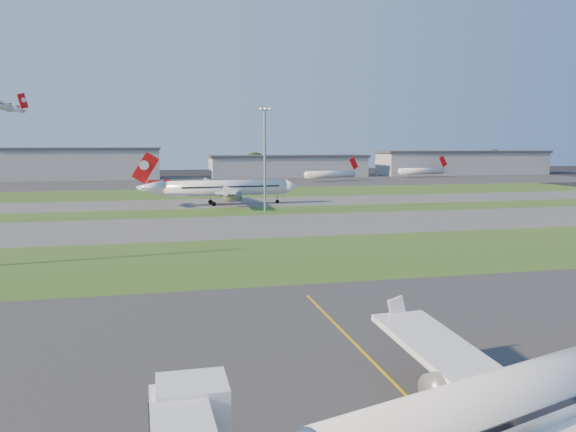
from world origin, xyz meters
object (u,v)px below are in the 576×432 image
object	(u,v)px
mini_jet_far	(422,171)
airliner_parked	(544,395)
airliner_taxiing	(225,188)
mini_jet_near	(331,174)
light_mast_centre	(265,152)

from	to	relation	value
mini_jet_far	airliner_parked	bearing A→B (deg)	-122.58
airliner_taxiing	mini_jet_far	world-z (taller)	airliner_taxiing
airliner_taxiing	mini_jet_near	world-z (taller)	airliner_taxiing
mini_jet_near	mini_jet_far	bearing A→B (deg)	3.51
airliner_parked	mini_jet_near	size ratio (longest dim) A/B	1.20
airliner_parked	light_mast_centre	distance (m)	113.18
mini_jet_near	mini_jet_far	xyz separation A→B (m)	(54.79, 19.65, 0.00)
light_mast_centre	airliner_parked	bearing A→B (deg)	-93.29
airliner_parked	airliner_taxiing	world-z (taller)	airliner_taxiing
airliner_parked	airliner_taxiing	distance (m)	131.22
airliner_taxiing	mini_jet_near	distance (m)	106.42
light_mast_centre	mini_jet_far	bearing A→B (deg)	50.35
airliner_parked	mini_jet_near	world-z (taller)	airliner_parked
airliner_parked	mini_jet_far	world-z (taller)	airliner_parked
mini_jet_near	light_mast_centre	bearing A→B (deg)	-131.45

